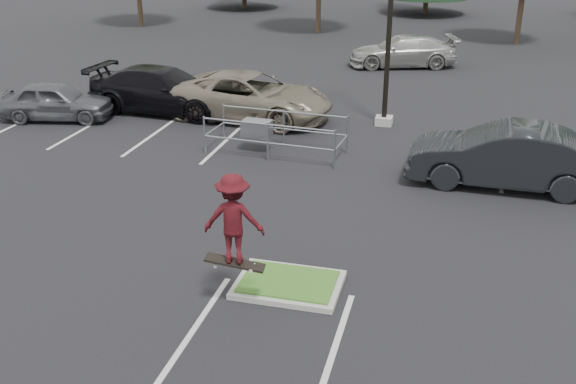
% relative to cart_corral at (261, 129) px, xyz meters
% --- Properties ---
extents(ground, '(120.00, 120.00, 0.00)m').
position_rel_cart_corral_xyz_m(ground, '(3.00, -8.04, -0.78)').
color(ground, black).
rests_on(ground, ground).
extents(grass_median, '(2.20, 1.60, 0.16)m').
position_rel_cart_corral_xyz_m(grass_median, '(3.00, -8.04, -0.71)').
color(grass_median, gray).
rests_on(grass_median, ground).
extents(stall_lines, '(22.62, 17.60, 0.01)m').
position_rel_cart_corral_xyz_m(stall_lines, '(1.64, -2.01, -0.78)').
color(stall_lines, beige).
rests_on(stall_lines, ground).
extents(cart_corral, '(4.50, 1.90, 1.25)m').
position_rel_cart_corral_xyz_m(cart_corral, '(0.00, 0.00, 0.00)').
color(cart_corral, gray).
rests_on(cart_corral, ground).
extents(skateboarder, '(1.25, 0.83, 1.96)m').
position_rel_cart_corral_xyz_m(skateboarder, '(2.18, -9.04, 1.16)').
color(skateboarder, black).
rests_on(skateboarder, ground).
extents(car_l_tan, '(6.52, 3.62, 1.73)m').
position_rel_cart_corral_xyz_m(car_l_tan, '(-1.50, 3.46, 0.08)').
color(car_l_tan, '#7B715E').
rests_on(car_l_tan, ground).
extents(car_l_black, '(6.11, 2.86, 1.73)m').
position_rel_cart_corral_xyz_m(car_l_black, '(-5.00, 3.46, 0.08)').
color(car_l_black, black).
rests_on(car_l_black, ground).
extents(car_l_grey, '(4.42, 2.49, 1.42)m').
position_rel_cart_corral_xyz_m(car_l_grey, '(-8.50, 1.52, -0.07)').
color(car_l_grey, '#4D4F55').
rests_on(car_l_grey, ground).
extents(car_r_charc, '(5.45, 2.01, 1.78)m').
position_rel_cart_corral_xyz_m(car_r_charc, '(7.50, -1.04, 0.11)').
color(car_r_charc, black).
rests_on(car_r_charc, ground).
extents(car_far_silver, '(5.69, 3.59, 1.54)m').
position_rel_cart_corral_xyz_m(car_far_silver, '(3.21, 13.96, -0.02)').
color(car_far_silver, '#A5A49F').
rests_on(car_far_silver, ground).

